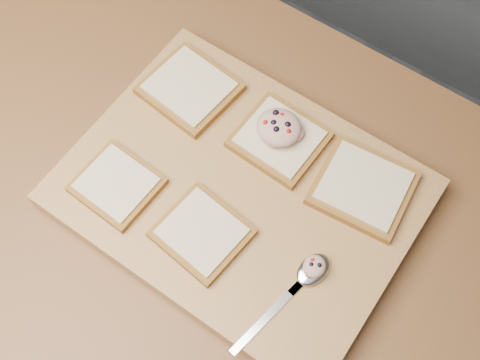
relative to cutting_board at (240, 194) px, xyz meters
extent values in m
plane|color=#515459|center=(0.02, -0.04, -0.92)|extent=(4.00, 4.00, 0.00)
cube|color=slate|center=(0.02, -0.04, -0.50)|extent=(1.90, 0.75, 0.84)
cube|color=brown|center=(0.02, -0.04, -0.05)|extent=(2.00, 0.80, 0.06)
cube|color=tan|center=(0.00, 0.00, 0.00)|extent=(0.49, 0.37, 0.04)
cube|color=#9F6E29|center=(-0.16, 0.09, 0.03)|extent=(0.14, 0.13, 0.01)
cube|color=beige|center=(-0.16, 0.09, 0.04)|extent=(0.12, 0.11, 0.00)
cube|color=#9F6E29|center=(0.00, 0.10, 0.03)|extent=(0.13, 0.12, 0.01)
cube|color=beige|center=(0.00, 0.10, 0.04)|extent=(0.11, 0.10, 0.00)
cube|color=#9F6E29|center=(0.15, 0.10, 0.03)|extent=(0.14, 0.13, 0.01)
cube|color=beige|center=(0.15, 0.10, 0.04)|extent=(0.12, 0.11, 0.00)
cube|color=#9F6E29|center=(-0.15, -0.10, 0.03)|extent=(0.11, 0.11, 0.01)
cube|color=beige|center=(-0.15, -0.10, 0.03)|extent=(0.10, 0.09, 0.00)
cube|color=#9F6E29|center=(0.00, -0.09, 0.03)|extent=(0.13, 0.12, 0.01)
cube|color=beige|center=(0.00, -0.09, 0.03)|extent=(0.11, 0.10, 0.00)
ellipsoid|color=#D7A18A|center=(0.00, 0.10, 0.05)|extent=(0.07, 0.06, 0.03)
sphere|color=black|center=(0.01, 0.11, 0.06)|extent=(0.01, 0.01, 0.01)
sphere|color=black|center=(-0.01, 0.11, 0.06)|extent=(0.01, 0.01, 0.01)
sphere|color=black|center=(0.00, 0.09, 0.06)|extent=(0.01, 0.01, 0.01)
sphere|color=black|center=(-0.01, 0.10, 0.06)|extent=(0.01, 0.01, 0.01)
sphere|color=#A5140C|center=(0.02, 0.10, 0.06)|extent=(0.01, 0.01, 0.01)
sphere|color=#A5140C|center=(-0.01, 0.11, 0.06)|extent=(0.01, 0.01, 0.01)
sphere|color=#A5140C|center=(-0.02, 0.09, 0.06)|extent=(0.01, 0.01, 0.01)
ellipsoid|color=silver|center=(0.15, -0.05, 0.03)|extent=(0.05, 0.06, 0.01)
cube|color=silver|center=(0.15, -0.07, 0.02)|extent=(0.02, 0.04, 0.00)
cube|color=silver|center=(0.14, -0.13, 0.02)|extent=(0.03, 0.14, 0.00)
ellipsoid|color=#D7A18A|center=(0.15, -0.05, 0.04)|extent=(0.03, 0.03, 0.02)
sphere|color=black|center=(0.16, -0.04, 0.05)|extent=(0.01, 0.01, 0.01)
sphere|color=black|center=(0.15, -0.05, 0.05)|extent=(0.01, 0.01, 0.01)
sphere|color=#A5140C|center=(0.15, -0.04, 0.05)|extent=(0.01, 0.01, 0.01)
camera|label=1|loc=(0.21, -0.30, 0.81)|focal=45.00mm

